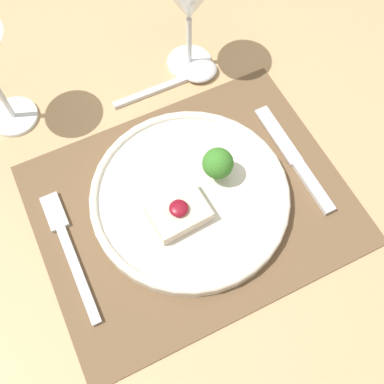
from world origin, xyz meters
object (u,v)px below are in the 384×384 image
object	(u,v)px
fork	(68,246)
knife	(298,165)
spoon	(191,75)
dinner_plate	(192,194)
wine_glass_near	(189,1)

from	to	relation	value
fork	knife	size ratio (longest dim) A/B	1.00
knife	spoon	xyz separation A→B (m)	(-0.06, 0.21, 0.00)
dinner_plate	fork	world-z (taller)	dinner_plate
spoon	wine_glass_near	size ratio (longest dim) A/B	1.04
fork	knife	bearing A→B (deg)	-6.89
dinner_plate	fork	distance (m)	0.17
dinner_plate	wine_glass_near	bearing A→B (deg)	65.18
fork	dinner_plate	bearing A→B (deg)	-4.94
fork	wine_glass_near	xyz separation A→B (m)	(0.27, 0.21, 0.12)
dinner_plate	spoon	distance (m)	0.21
fork	wine_glass_near	bearing A→B (deg)	35.12
wine_glass_near	fork	bearing A→B (deg)	-142.76
dinner_plate	spoon	xyz separation A→B (m)	(0.09, 0.19, -0.01)
dinner_plate	wine_glass_near	size ratio (longest dim) A/B	1.60
fork	spoon	distance (m)	0.32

